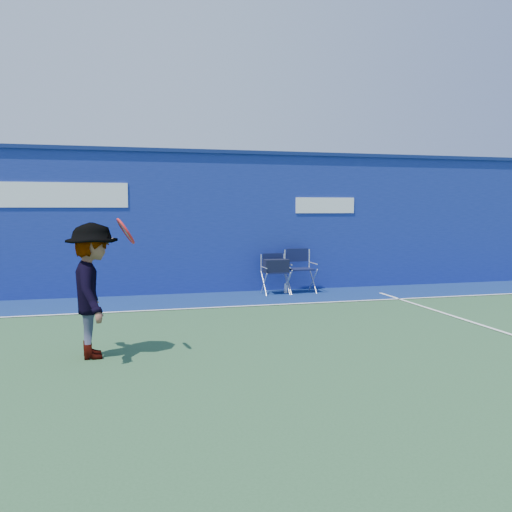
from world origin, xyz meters
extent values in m
plane|color=#2A4F2E|center=(0.00, 0.00, 0.00)|extent=(80.00, 80.00, 0.00)
cube|color=navy|center=(0.00, 5.20, 1.50)|extent=(24.00, 0.40, 3.00)
cube|color=navy|center=(0.00, 5.20, 3.04)|extent=(24.00, 0.50, 0.08)
cube|color=white|center=(-3.00, 4.99, 2.10)|extent=(4.50, 0.02, 0.50)
cube|color=white|center=(3.60, 4.99, 1.90)|extent=(1.40, 0.02, 0.35)
cube|color=navy|center=(0.00, 4.10, 0.00)|extent=(24.00, 1.80, 0.01)
cube|color=white|center=(0.00, 3.20, 0.01)|extent=(24.00, 0.06, 0.01)
cube|color=#0F1538|center=(2.28, 4.48, 0.47)|extent=(0.45, 0.38, 0.03)
cube|color=silver|center=(2.28, 4.71, 0.66)|extent=(0.52, 0.02, 0.37)
cube|color=#0F1538|center=(2.28, 4.71, 0.73)|extent=(0.45, 0.02, 0.26)
cube|color=black|center=(2.28, 4.45, 0.61)|extent=(0.52, 0.30, 0.28)
cube|color=#0F1538|center=(2.86, 4.53, 0.52)|extent=(0.50, 0.42, 0.03)
cube|color=silver|center=(2.86, 4.77, 0.72)|extent=(0.57, 0.02, 0.41)
cube|color=#0F1538|center=(2.86, 4.77, 0.80)|extent=(0.50, 0.03, 0.29)
cylinder|color=white|center=(2.53, 4.54, 0.11)|extent=(0.07, 0.07, 0.22)
imported|color=#EA4738|center=(-1.29, 0.32, 0.83)|extent=(0.70, 1.12, 1.66)
torus|color=red|center=(-0.89, 0.20, 1.55)|extent=(0.26, 0.39, 0.33)
cylinder|color=gray|center=(-0.89, 0.20, 1.55)|extent=(0.20, 0.33, 0.27)
cylinder|color=black|center=(-1.18, 0.24, 1.38)|extent=(0.31, 0.07, 0.21)
camera|label=1|loc=(-1.00, -6.52, 1.82)|focal=38.00mm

